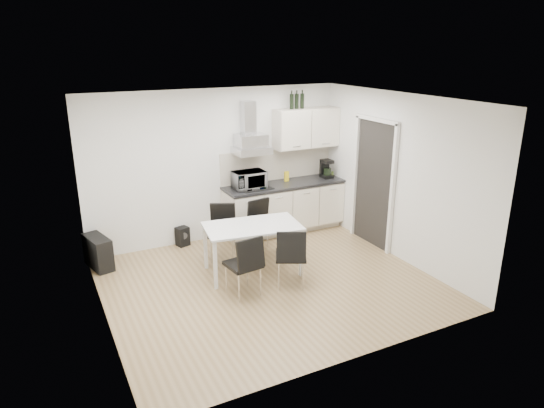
% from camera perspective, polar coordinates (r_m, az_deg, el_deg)
% --- Properties ---
extents(ground, '(4.50, 4.50, 0.00)m').
position_cam_1_polar(ground, '(7.08, -0.32, -9.26)').
color(ground, '#A2875C').
rests_on(ground, ground).
extents(wall_back, '(4.50, 0.10, 2.60)m').
position_cam_1_polar(wall_back, '(8.36, -6.50, 4.49)').
color(wall_back, white).
rests_on(wall_back, ground).
extents(wall_front, '(4.50, 0.10, 2.60)m').
position_cam_1_polar(wall_front, '(4.99, 10.03, -5.36)').
color(wall_front, white).
rests_on(wall_front, ground).
extents(wall_left, '(0.10, 4.00, 2.60)m').
position_cam_1_polar(wall_left, '(5.98, -20.01, -2.16)').
color(wall_left, white).
rests_on(wall_left, ground).
extents(wall_right, '(0.10, 4.00, 2.60)m').
position_cam_1_polar(wall_right, '(7.81, 14.62, 3.04)').
color(wall_right, white).
rests_on(wall_right, ground).
extents(ceiling, '(4.50, 4.50, 0.00)m').
position_cam_1_polar(ceiling, '(6.32, -0.36, 12.14)').
color(ceiling, white).
rests_on(ceiling, wall_back).
extents(doorway, '(0.08, 1.04, 2.10)m').
position_cam_1_polar(doorway, '(8.26, 11.78, 2.25)').
color(doorway, white).
rests_on(doorway, ground).
extents(kitchenette, '(2.22, 0.64, 2.52)m').
position_cam_1_polar(kitchenette, '(8.71, 1.53, 1.99)').
color(kitchenette, beige).
rests_on(kitchenette, ground).
extents(dining_table, '(1.49, 0.98, 0.75)m').
position_cam_1_polar(dining_table, '(7.15, -2.33, -3.14)').
color(dining_table, white).
rests_on(dining_table, ground).
extents(chair_far_left, '(0.62, 0.64, 0.88)m').
position_cam_1_polar(chair_far_left, '(7.70, -5.87, -3.43)').
color(chair_far_left, black).
rests_on(chair_far_left, ground).
extents(chair_far_right, '(0.51, 0.56, 0.88)m').
position_cam_1_polar(chair_far_right, '(7.88, -0.82, -2.81)').
color(chair_far_right, black).
rests_on(chair_far_right, ground).
extents(chair_near_left, '(0.50, 0.55, 0.88)m').
position_cam_1_polar(chair_near_left, '(6.60, -3.44, -7.19)').
color(chair_near_left, black).
rests_on(chair_near_left, ground).
extents(chair_near_right, '(0.62, 0.65, 0.88)m').
position_cam_1_polar(chair_near_right, '(6.85, 2.23, -6.18)').
color(chair_near_right, black).
rests_on(chair_near_right, ground).
extents(guitar_amp, '(0.40, 0.64, 0.50)m').
position_cam_1_polar(guitar_amp, '(7.90, -19.77, -5.36)').
color(guitar_amp, black).
rests_on(guitar_amp, ground).
extents(floor_speaker, '(0.24, 0.23, 0.33)m').
position_cam_1_polar(floor_speaker, '(8.40, -10.48, -3.77)').
color(floor_speaker, black).
rests_on(floor_speaker, ground).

